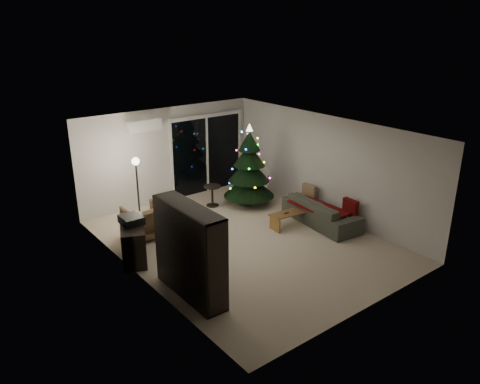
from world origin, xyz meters
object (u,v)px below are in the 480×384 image
at_px(bookshelf, 179,255).
at_px(armchair, 144,221).
at_px(sofa, 321,212).
at_px(media_cabinet, 133,241).
at_px(christmas_tree, 249,165).
at_px(coffee_table, 291,219).

distance_m(bookshelf, armchair, 2.74).
xyz_separation_m(bookshelf, sofa, (4.30, 0.71, -0.54)).
bearing_deg(bookshelf, armchair, 86.05).
distance_m(media_cabinet, christmas_tree, 3.89).
xyz_separation_m(coffee_table, christmas_tree, (0.07, 1.68, 0.91)).
bearing_deg(armchair, christmas_tree, -177.83).
relative_size(bookshelf, christmas_tree, 0.78).
bearing_deg(media_cabinet, armchair, 73.57).
bearing_deg(sofa, christmas_tree, 22.21).
distance_m(media_cabinet, sofa, 4.45).
height_order(armchair, coffee_table, armchair).
bearing_deg(armchair, coffee_table, 152.63).
bearing_deg(armchair, bookshelf, 76.25).
bearing_deg(coffee_table, christmas_tree, 92.93).
relative_size(media_cabinet, sofa, 0.59).
distance_m(bookshelf, christmas_tree, 4.63).
distance_m(armchair, sofa, 4.13).
bearing_deg(christmas_tree, sofa, -74.18).
distance_m(media_cabinet, coffee_table, 3.74).
height_order(media_cabinet, coffee_table, media_cabinet).
xyz_separation_m(armchair, sofa, (3.66, -1.91, -0.07)).
relative_size(media_cabinet, coffee_table, 1.14).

